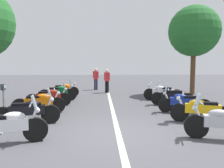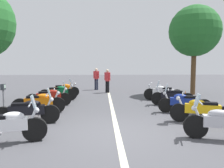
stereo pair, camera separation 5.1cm
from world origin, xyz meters
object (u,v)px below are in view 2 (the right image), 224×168
at_px(motorcycle_left_row_2, 39,103).
at_px(roadside_tree_1, 195,31).
at_px(motorcycle_left_row_0, 7,125).
at_px(motorcycle_right_row_0, 224,123).
at_px(motorcycle_right_row_3, 172,96).
at_px(bystander_1, 96,77).
at_px(parking_meter, 3,95).
at_px(motorcycle_left_row_3, 49,97).
at_px(motorcycle_left_row_4, 59,92).
at_px(motorcycle_left_row_1, 28,111).
at_px(traffic_cone_1, 185,96).
at_px(bystander_0, 107,79).
at_px(motorcycle_right_row_1, 202,110).
at_px(motorcycle_left_row_5, 64,90).
at_px(motorcycle_right_row_2, 184,102).
at_px(motorcycle_right_row_4, 163,92).

xyz_separation_m(motorcycle_left_row_2, roadside_tree_1, (5.57, -8.68, 3.76)).
xyz_separation_m(motorcycle_left_row_0, motorcycle_right_row_0, (0.01, -5.57, 0.01)).
distance_m(motorcycle_left_row_0, roadside_tree_1, 12.90).
relative_size(motorcycle_right_row_3, bystander_1, 1.15).
bearing_deg(motorcycle_left_row_2, motorcycle_left_row_0, -99.37).
height_order(motorcycle_left_row_2, parking_meter, parking_meter).
relative_size(motorcycle_right_row_3, parking_meter, 1.56).
distance_m(motorcycle_left_row_3, motorcycle_left_row_4, 1.63).
distance_m(motorcycle_left_row_1, motorcycle_left_row_3, 3.23).
distance_m(motorcycle_right_row_0, motorcycle_right_row_3, 4.92).
height_order(traffic_cone_1, bystander_0, bystander_0).
xyz_separation_m(motorcycle_left_row_1, motorcycle_right_row_3, (3.17, -5.84, 0.00)).
bearing_deg(motorcycle_right_row_1, bystander_0, -49.44).
relative_size(motorcycle_left_row_1, motorcycle_right_row_0, 1.01).
bearing_deg(motorcycle_left_row_5, motorcycle_left_row_0, -99.40).
height_order(traffic_cone_1, roadside_tree_1, roadside_tree_1).
bearing_deg(bystander_1, motorcycle_right_row_2, -126.48).
xyz_separation_m(motorcycle_right_row_2, parking_meter, (-0.68, 6.94, 0.44)).
height_order(parking_meter, bystander_0, bystander_0).
height_order(motorcycle_left_row_0, motorcycle_right_row_0, motorcycle_right_row_0).
height_order(motorcycle_left_row_4, parking_meter, parking_meter).
bearing_deg(motorcycle_right_row_3, motorcycle_right_row_2, 106.29).
xyz_separation_m(motorcycle_left_row_3, roadside_tree_1, (3.96, -8.66, 3.76)).
bearing_deg(motorcycle_left_row_1, motorcycle_right_row_1, -11.62).
relative_size(motorcycle_right_row_2, motorcycle_right_row_3, 1.04).
bearing_deg(parking_meter, traffic_cone_1, 23.58).
height_order(motorcycle_left_row_0, bystander_0, bystander_0).
relative_size(motorcycle_right_row_0, motorcycle_right_row_1, 1.02).
xyz_separation_m(traffic_cone_1, roadside_tree_1, (2.95, -1.66, 3.93)).
bearing_deg(motorcycle_right_row_0, bystander_0, -59.13).
xyz_separation_m(motorcycle_left_row_5, motorcycle_right_row_1, (-6.56, -5.82, 0.01)).
bearing_deg(motorcycle_left_row_1, parking_meter, 134.24).
xyz_separation_m(motorcycle_right_row_4, roadside_tree_1, (2.49, -2.75, 3.76)).
distance_m(motorcycle_left_row_0, motorcycle_right_row_1, 5.98).
height_order(motorcycle_left_row_0, bystander_1, bystander_1).
xyz_separation_m(motorcycle_left_row_1, roadside_tree_1, (7.19, -8.58, 3.76)).
bearing_deg(motorcycle_right_row_0, motorcycle_right_row_3, -77.01).
xyz_separation_m(motorcycle_right_row_1, motorcycle_right_row_4, (4.79, -0.00, 0.01)).
bearing_deg(motorcycle_right_row_3, motorcycle_left_row_3, 17.22).
relative_size(parking_meter, bystander_1, 0.74).
height_order(motorcycle_right_row_0, bystander_1, bystander_1).
xyz_separation_m(motorcycle_right_row_1, bystander_1, (10.38, 3.87, 0.57)).
bearing_deg(motorcycle_left_row_3, bystander_1, 60.10).
bearing_deg(motorcycle_right_row_2, motorcycle_left_row_1, 29.89).
bearing_deg(motorcycle_left_row_2, bystander_1, 64.21).
bearing_deg(motorcycle_left_row_5, motorcycle_right_row_3, -39.39).
bearing_deg(motorcycle_right_row_1, motorcycle_right_row_2, -68.17).
distance_m(motorcycle_right_row_1, motorcycle_right_row_3, 3.26).
bearing_deg(motorcycle_right_row_3, motorcycle_left_row_2, 32.36).
xyz_separation_m(motorcycle_left_row_0, motorcycle_left_row_4, (6.61, 0.06, 0.01)).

